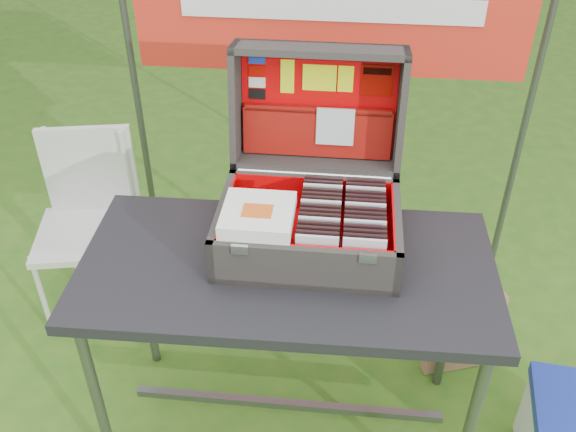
# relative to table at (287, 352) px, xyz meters

# --- Properties ---
(table) EXTENTS (1.32, 0.68, 0.82)m
(table) POSITION_rel_table_xyz_m (0.00, 0.00, 0.00)
(table) COLOR black
(table) RESTS_ON ground
(table_top) EXTENTS (1.32, 0.68, 0.04)m
(table_top) POSITION_rel_table_xyz_m (0.00, 0.00, 0.39)
(table_top) COLOR black
(table_top) RESTS_ON ground
(table_leg_fl) EXTENTS (0.04, 0.04, 0.78)m
(table_leg_fl) POSITION_rel_table_xyz_m (-0.60, -0.27, -0.02)
(table_leg_fl) COLOR #59595B
(table_leg_fl) RESTS_ON ground
(table_leg_bl) EXTENTS (0.04, 0.04, 0.78)m
(table_leg_bl) POSITION_rel_table_xyz_m (-0.60, 0.27, -0.02)
(table_leg_bl) COLOR #59595B
(table_leg_bl) RESTS_ON ground
(table_leg_br) EXTENTS (0.04, 0.04, 0.78)m
(table_leg_br) POSITION_rel_table_xyz_m (0.60, 0.27, -0.02)
(table_leg_br) COLOR #59595B
(table_leg_br) RESTS_ON ground
(table_brace) EXTENTS (1.16, 0.03, 0.03)m
(table_brace) POSITION_rel_table_xyz_m (0.00, 0.00, -0.29)
(table_brace) COLOR #59595B
(table_brace) RESTS_ON ground
(suitcase) EXTENTS (0.57, 0.57, 0.54)m
(suitcase) POSITION_rel_table_xyz_m (0.06, 0.15, 0.68)
(suitcase) COLOR #433F3C
(suitcase) RESTS_ON table
(suitcase_base_bottom) EXTENTS (0.57, 0.41, 0.02)m
(suitcase_base_bottom) POSITION_rel_table_xyz_m (0.06, 0.09, 0.42)
(suitcase_base_bottom) COLOR #433F3C
(suitcase_base_bottom) RESTS_ON table_top
(suitcase_base_wall_front) EXTENTS (0.57, 0.02, 0.15)m
(suitcase_base_wall_front) POSITION_rel_table_xyz_m (0.06, -0.11, 0.49)
(suitcase_base_wall_front) COLOR #433F3C
(suitcase_base_wall_front) RESTS_ON table_top
(suitcase_base_wall_back) EXTENTS (0.57, 0.02, 0.15)m
(suitcase_base_wall_back) POSITION_rel_table_xyz_m (0.06, 0.28, 0.49)
(suitcase_base_wall_back) COLOR #433F3C
(suitcase_base_wall_back) RESTS_ON table_top
(suitcase_base_wall_left) EXTENTS (0.02, 0.41, 0.15)m
(suitcase_base_wall_left) POSITION_rel_table_xyz_m (-0.22, 0.09, 0.49)
(suitcase_base_wall_left) COLOR #433F3C
(suitcase_base_wall_left) RESTS_ON table_top
(suitcase_base_wall_right) EXTENTS (0.02, 0.41, 0.15)m
(suitcase_base_wall_right) POSITION_rel_table_xyz_m (0.33, 0.09, 0.49)
(suitcase_base_wall_right) COLOR #433F3C
(suitcase_base_wall_right) RESTS_ON table_top
(suitcase_liner_floor) EXTENTS (0.53, 0.36, 0.01)m
(suitcase_liner_floor) POSITION_rel_table_xyz_m (0.06, 0.09, 0.43)
(suitcase_liner_floor) COLOR #F10702
(suitcase_liner_floor) RESTS_ON suitcase_base_bottom
(suitcase_latch_left) EXTENTS (0.05, 0.01, 0.03)m
(suitcase_latch_left) POSITION_rel_table_xyz_m (-0.12, -0.12, 0.55)
(suitcase_latch_left) COLOR silver
(suitcase_latch_left) RESTS_ON suitcase_base_wall_front
(suitcase_latch_right) EXTENTS (0.05, 0.01, 0.03)m
(suitcase_latch_right) POSITION_rel_table_xyz_m (0.24, -0.12, 0.55)
(suitcase_latch_right) COLOR silver
(suitcase_latch_right) RESTS_ON suitcase_base_wall_front
(suitcase_hinge) EXTENTS (0.51, 0.02, 0.02)m
(suitcase_hinge) POSITION_rel_table_xyz_m (0.06, 0.29, 0.56)
(suitcase_hinge) COLOR silver
(suitcase_hinge) RESTS_ON suitcase_base_wall_back
(suitcase_lid_back) EXTENTS (0.57, 0.09, 0.41)m
(suitcase_lid_back) POSITION_rel_table_xyz_m (0.06, 0.46, 0.74)
(suitcase_lid_back) COLOR #433F3C
(suitcase_lid_back) RESTS_ON suitcase_base_wall_back
(suitcase_lid_rim_far) EXTENTS (0.57, 0.15, 0.05)m
(suitcase_lid_rim_far) POSITION_rel_table_xyz_m (0.06, 0.43, 0.94)
(suitcase_lid_rim_far) COLOR #433F3C
(suitcase_lid_rim_far) RESTS_ON suitcase_lid_back
(suitcase_lid_rim_near) EXTENTS (0.57, 0.15, 0.05)m
(suitcase_lid_rim_near) POSITION_rel_table_xyz_m (0.06, 0.37, 0.56)
(suitcase_lid_rim_near) COLOR #433F3C
(suitcase_lid_rim_near) RESTS_ON suitcase_lid_back
(suitcase_lid_rim_left) EXTENTS (0.02, 0.22, 0.43)m
(suitcase_lid_rim_left) POSITION_rel_table_xyz_m (-0.22, 0.40, 0.75)
(suitcase_lid_rim_left) COLOR #433F3C
(suitcase_lid_rim_left) RESTS_ON suitcase_lid_back
(suitcase_lid_rim_right) EXTENTS (0.02, 0.22, 0.43)m
(suitcase_lid_rim_right) POSITION_rel_table_xyz_m (0.33, 0.40, 0.75)
(suitcase_lid_rim_right) COLOR #433F3C
(suitcase_lid_rim_right) RESTS_ON suitcase_lid_back
(suitcase_lid_liner) EXTENTS (0.52, 0.06, 0.36)m
(suitcase_lid_liner) POSITION_rel_table_xyz_m (0.06, 0.45, 0.74)
(suitcase_lid_liner) COLOR #F10702
(suitcase_lid_liner) RESTS_ON suitcase_lid_back
(suitcase_liner_wall_front) EXTENTS (0.53, 0.01, 0.13)m
(suitcase_liner_wall_front) POSITION_rel_table_xyz_m (0.06, -0.09, 0.50)
(suitcase_liner_wall_front) COLOR #F10702
(suitcase_liner_wall_front) RESTS_ON suitcase_base_bottom
(suitcase_liner_wall_back) EXTENTS (0.53, 0.01, 0.13)m
(suitcase_liner_wall_back) POSITION_rel_table_xyz_m (0.06, 0.26, 0.50)
(suitcase_liner_wall_back) COLOR #F10702
(suitcase_liner_wall_back) RESTS_ON suitcase_base_bottom
(suitcase_liner_wall_left) EXTENTS (0.01, 0.36, 0.13)m
(suitcase_liner_wall_left) POSITION_rel_table_xyz_m (-0.20, 0.09, 0.50)
(suitcase_liner_wall_left) COLOR #F10702
(suitcase_liner_wall_left) RESTS_ON suitcase_base_bottom
(suitcase_liner_wall_right) EXTENTS (0.01, 0.36, 0.13)m
(suitcase_liner_wall_right) POSITION_rel_table_xyz_m (0.32, 0.09, 0.50)
(suitcase_liner_wall_right) COLOR #F10702
(suitcase_liner_wall_right) RESTS_ON suitcase_base_bottom
(suitcase_lid_pocket) EXTENTS (0.51, 0.06, 0.17)m
(suitcase_lid_pocket) POSITION_rel_table_xyz_m (0.06, 0.41, 0.65)
(suitcase_lid_pocket) COLOR maroon
(suitcase_lid_pocket) RESTS_ON suitcase_lid_liner
(suitcase_pocket_edge) EXTENTS (0.50, 0.02, 0.02)m
(suitcase_pocket_edge) POSITION_rel_table_xyz_m (0.06, 0.42, 0.73)
(suitcase_pocket_edge) COLOR maroon
(suitcase_pocket_edge) RESTS_ON suitcase_lid_pocket
(suitcase_pocket_cd) EXTENTS (0.13, 0.03, 0.13)m
(suitcase_pocket_cd) POSITION_rel_table_xyz_m (0.12, 0.40, 0.69)
(suitcase_pocket_cd) COLOR silver
(suitcase_pocket_cd) RESTS_ON suitcase_lid_pocket
(lid_sticker_cc_a) EXTENTS (0.06, 0.01, 0.03)m
(lid_sticker_cc_a) POSITION_rel_table_xyz_m (-0.15, 0.47, 0.89)
(lid_sticker_cc_a) COLOR #1933B2
(lid_sticker_cc_a) RESTS_ON suitcase_lid_liner
(lid_sticker_cc_b) EXTENTS (0.06, 0.01, 0.03)m
(lid_sticker_cc_b) POSITION_rel_table_xyz_m (-0.15, 0.46, 0.85)
(lid_sticker_cc_b) COLOR #A90800
(lid_sticker_cc_b) RESTS_ON suitcase_lid_liner
(lid_sticker_cc_c) EXTENTS (0.06, 0.01, 0.03)m
(lid_sticker_cc_c) POSITION_rel_table_xyz_m (-0.15, 0.45, 0.81)
(lid_sticker_cc_c) COLOR white
(lid_sticker_cc_c) RESTS_ON suitcase_lid_liner
(lid_sticker_cc_d) EXTENTS (0.06, 0.01, 0.03)m
(lid_sticker_cc_d) POSITION_rel_table_xyz_m (-0.15, 0.45, 0.77)
(lid_sticker_cc_d) COLOR black
(lid_sticker_cc_d) RESTS_ON suitcase_lid_liner
(lid_card_neon_tall) EXTENTS (0.05, 0.02, 0.11)m
(lid_card_neon_tall) POSITION_rel_table_xyz_m (-0.05, 0.46, 0.84)
(lid_card_neon_tall) COLOR #D7E713
(lid_card_neon_tall) RESTS_ON suitcase_lid_liner
(lid_card_neon_main) EXTENTS (0.11, 0.02, 0.09)m
(lid_card_neon_main) POSITION_rel_table_xyz_m (0.06, 0.46, 0.84)
(lid_card_neon_main) COLOR #D7E713
(lid_card_neon_main) RESTS_ON suitcase_lid_liner
(lid_card_neon_small) EXTENTS (0.05, 0.02, 0.09)m
(lid_card_neon_small) POSITION_rel_table_xyz_m (0.15, 0.46, 0.84)
(lid_card_neon_small) COLOR #D7E713
(lid_card_neon_small) RESTS_ON suitcase_lid_liner
(lid_sticker_band) EXTENTS (0.10, 0.02, 0.10)m
(lid_sticker_band) POSITION_rel_table_xyz_m (0.25, 0.46, 0.84)
(lid_sticker_band) COLOR #A90800
(lid_sticker_band) RESTS_ON suitcase_lid_liner
(lid_sticker_band_bar) EXTENTS (0.09, 0.01, 0.02)m
(lid_sticker_band_bar) POSITION_rel_table_xyz_m (0.25, 0.46, 0.87)
(lid_sticker_band_bar) COLOR black
(lid_sticker_band_bar) RESTS_ON suitcase_lid_liner
(cd_left_0) EXTENTS (0.13, 0.01, 0.15)m
(cd_left_0) POSITION_rel_table_xyz_m (0.10, -0.07, 0.51)
(cd_left_0) COLOR silver
(cd_left_0) RESTS_ON suitcase_liner_floor
(cd_left_1) EXTENTS (0.13, 0.01, 0.15)m
(cd_left_1) POSITION_rel_table_xyz_m (0.10, -0.05, 0.51)
(cd_left_1) COLOR black
(cd_left_1) RESTS_ON suitcase_liner_floor
(cd_left_2) EXTENTS (0.13, 0.01, 0.15)m
(cd_left_2) POSITION_rel_table_xyz_m (0.10, -0.03, 0.51)
(cd_left_2) COLOR black
(cd_left_2) RESTS_ON suitcase_liner_floor
(cd_left_3) EXTENTS (0.13, 0.01, 0.15)m
(cd_left_3) POSITION_rel_table_xyz_m (0.10, -0.00, 0.51)
(cd_left_3) COLOR black
(cd_left_3) RESTS_ON suitcase_liner_floor
(cd_left_4) EXTENTS (0.13, 0.01, 0.15)m
(cd_left_4) POSITION_rel_table_xyz_m (0.10, 0.02, 0.51)
(cd_left_4) COLOR silver
(cd_left_4) RESTS_ON suitcase_liner_floor
(cd_left_5) EXTENTS (0.13, 0.01, 0.15)m
(cd_left_5) POSITION_rel_table_xyz_m (0.10, 0.04, 0.51)
(cd_left_5) COLOR black
(cd_left_5) RESTS_ON suitcase_liner_floor
(cd_left_6) EXTENTS (0.13, 0.01, 0.15)m
(cd_left_6) POSITION_rel_table_xyz_m (0.10, 0.06, 0.51)
(cd_left_6) COLOR black
(cd_left_6) RESTS_ON suitcase_liner_floor
(cd_left_7) EXTENTS (0.13, 0.01, 0.15)m
(cd_left_7) POSITION_rel_table_xyz_m (0.10, 0.09, 0.51)
(cd_left_7) COLOR black
(cd_left_7) RESTS_ON suitcase_liner_floor
(cd_left_8) EXTENTS (0.13, 0.01, 0.15)m
(cd_left_8) POSITION_rel_table_xyz_m (0.10, 0.11, 0.51)
(cd_left_8) COLOR silver
(cd_left_8) RESTS_ON suitcase_liner_floor
(cd_left_9) EXTENTS (0.13, 0.01, 0.15)m
(cd_left_9) POSITION_rel_table_xyz_m (0.10, 0.13, 0.51)
(cd_left_9) COLOR black
(cd_left_9) RESTS_ON suitcase_liner_floor
(cd_left_10) EXTENTS (0.13, 0.01, 0.15)m
(cd_left_10) POSITION_rel_table_xyz_m (0.10, 0.15, 0.51)
(cd_left_10) COLOR black
(cd_left_10) RESTS_ON suitcase_liner_floor
(cd_left_11) EXTENTS (0.13, 0.01, 0.15)m
(cd_left_11) POSITION_rel_table_xyz_m (0.10, 0.18, 0.51)
(cd_left_11) COLOR black
(cd_left_11) RESTS_ON suitcase_liner_floor
(cd_left_12) EXTENTS (0.13, 0.01, 0.15)m
(cd_left_12) POSITION_rel_table_xyz_m (0.10, 0.20, 0.51)
(cd_left_12) COLOR silver
(cd_left_12) RESTS_ON suitcase_liner_floor
(cd_left_13) EXTENTS (0.13, 0.01, 0.15)m
(cd_left_13) POSITION_rel_table_xyz_m (0.10, 0.22, 0.51)
(cd_left_13) COLOR black
(cd_left_13) RESTS_ON suitcase_liner_floor
(cd_left_14) EXTENTS (0.13, 0.01, 0.15)m
(cd_left_14) POSITION_rel_table_xyz_m (0.10, 0.24, 0.51)
(cd_left_14) COLOR black
(cd_left_14) RESTS_ON suitcase_liner_floor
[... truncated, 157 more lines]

